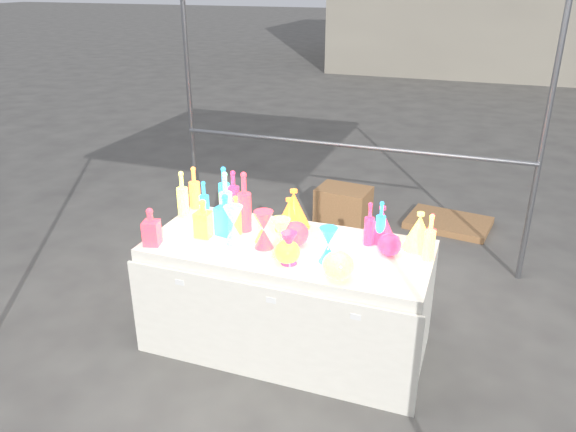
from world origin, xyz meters
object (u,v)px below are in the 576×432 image
(globe_0, at_px, (287,253))
(lampshade_0, at_px, (294,208))
(bottle_0, at_px, (194,187))
(cardboard_box_closed, at_px, (343,206))
(display_table, at_px, (288,296))
(hourglass_0, at_px, (264,230))
(decanter_0, at_px, (203,218))

(globe_0, xyz_separation_m, lampshade_0, (-0.14, 0.50, 0.07))
(bottle_0, bearing_deg, cardboard_box_closed, 68.69)
(display_table, height_order, cardboard_box_closed, display_table)
(bottle_0, height_order, globe_0, bottle_0)
(display_table, relative_size, bottle_0, 5.81)
(cardboard_box_closed, xyz_separation_m, hourglass_0, (0.04, -2.18, 0.69))
(decanter_0, relative_size, globe_0, 1.66)
(globe_0, relative_size, lampshade_0, 0.58)
(bottle_0, bearing_deg, lampshade_0, -5.07)
(bottle_0, distance_m, hourglass_0, 0.84)
(cardboard_box_closed, relative_size, decanter_0, 1.98)
(decanter_0, xyz_separation_m, globe_0, (0.64, -0.16, -0.07))
(bottle_0, bearing_deg, hourglass_0, -31.09)
(decanter_0, bearing_deg, hourglass_0, -2.76)
(cardboard_box_closed, bearing_deg, bottle_0, -105.30)
(cardboard_box_closed, xyz_separation_m, decanter_0, (-0.39, -2.17, 0.69))
(decanter_0, bearing_deg, display_table, 5.50)
(hourglass_0, bearing_deg, globe_0, -33.83)
(display_table, relative_size, decanter_0, 7.12)
(decanter_0, height_order, hourglass_0, decanter_0)
(bottle_0, distance_m, decanter_0, 0.51)
(display_table, relative_size, hourglass_0, 7.51)
(bottle_0, bearing_deg, display_table, -22.92)
(decanter_0, height_order, globe_0, decanter_0)
(bottle_0, bearing_deg, decanter_0, -54.99)
(hourglass_0, xyz_separation_m, globe_0, (0.21, -0.14, -0.06))
(hourglass_0, relative_size, lampshade_0, 0.91)
(display_table, xyz_separation_m, hourglass_0, (-0.13, -0.08, 0.50))
(cardboard_box_closed, xyz_separation_m, lampshade_0, (0.11, -1.82, 0.70))
(lampshade_0, bearing_deg, display_table, -60.68)
(hourglass_0, bearing_deg, decanter_0, 177.43)
(display_table, bearing_deg, cardboard_box_closed, 94.54)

